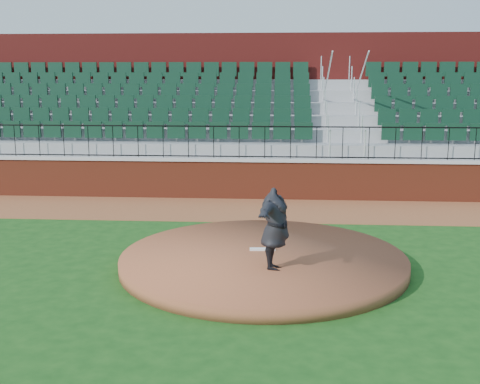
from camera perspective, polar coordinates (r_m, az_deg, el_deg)
name	(u,v)px	position (r m, az deg, el deg)	size (l,w,h in m)	color
ground	(235,268)	(12.24, -0.48, -7.36)	(90.00, 90.00, 0.00)	#164313
warning_track	(249,209)	(17.43, 0.88, -1.67)	(34.00, 3.20, 0.01)	brown
field_wall	(252,180)	(18.87, 1.14, 1.18)	(34.00, 0.35, 1.20)	maroon
wall_cap	(252,160)	(18.77, 1.15, 3.13)	(34.00, 0.45, 0.10)	#B7B7B7
wall_railing	(252,142)	(18.70, 1.16, 4.80)	(34.00, 0.05, 1.00)	black
seating_stands	(256,120)	(21.36, 1.52, 6.96)	(34.00, 5.10, 4.60)	gray
concourse_wall	(259,103)	(24.13, 1.81, 8.53)	(34.00, 0.50, 5.50)	maroon
pitchers_mound	(263,260)	(12.34, 2.23, -6.59)	(5.90, 5.90, 0.25)	brown
pitching_rubber	(262,249)	(12.61, 2.18, -5.52)	(0.54, 0.13, 0.04)	white
pitcher	(275,229)	(11.22, 3.38, -3.55)	(1.95, 0.53, 1.59)	black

